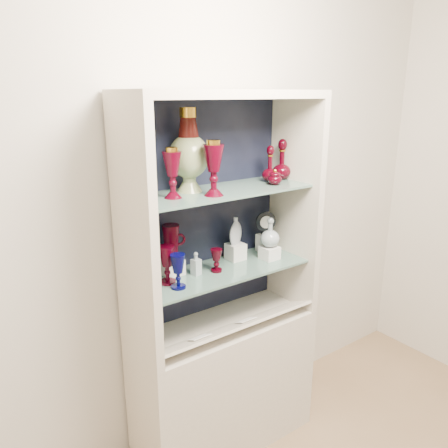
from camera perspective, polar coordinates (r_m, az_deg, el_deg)
wall_back at (r=2.32m, az=-3.17°, el=3.63°), size 3.50×0.02×2.80m
cabinet_base at (r=2.59m, az=0.00°, el=-19.99°), size 1.00×0.40×0.75m
cabinet_back_panel at (r=2.32m, az=-2.74°, el=1.69°), size 0.98×0.02×1.15m
cabinet_side_left at (r=1.94m, az=-11.63°, el=-1.66°), size 0.04×0.40×1.15m
cabinet_side_right at (r=2.46m, az=9.12°, el=2.42°), size 0.04×0.40×1.15m
cabinet_top_cap at (r=2.08m, az=0.00°, el=16.60°), size 1.00×0.40×0.04m
shelf_lower at (r=2.27m, az=-0.30°, el=-6.08°), size 0.92×0.34×0.01m
shelf_upper at (r=2.15m, az=-0.31°, el=4.32°), size 0.92×0.34×0.01m
label_ledge at (r=2.30m, az=1.64°, el=-13.19°), size 0.92×0.17×0.09m
label_card_0 at (r=2.32m, az=2.84°, el=-12.43°), size 0.10×0.06×0.03m
label_card_1 at (r=2.18m, az=-3.20°, el=-14.54°), size 0.10×0.06×0.03m
pedestal_lamp_left at (r=1.97m, az=-6.75°, el=6.64°), size 0.10×0.10×0.23m
pedestal_lamp_right at (r=2.00m, az=-1.37°, el=7.30°), size 0.11×0.11×0.25m
enamel_urn at (r=2.09m, az=-4.63°, el=9.57°), size 0.23×0.23×0.39m
ruby_decanter_a at (r=2.34m, az=6.05°, el=8.11°), size 0.09×0.09×0.22m
ruby_decanter_b at (r=2.42m, az=7.59°, el=8.53°), size 0.11×0.11×0.23m
lidded_bowl at (r=2.27m, az=6.66°, el=6.15°), size 0.10×0.10×0.08m
cobalt_goblet at (r=2.04m, az=-6.02°, el=-6.18°), size 0.08×0.08×0.17m
ruby_goblet_tall at (r=2.09m, az=-7.43°, el=-5.30°), size 0.10×0.10×0.19m
ruby_goblet_small at (r=2.22m, az=-1.00°, el=-4.78°), size 0.08×0.08×0.12m
riser_ruby_pitcher at (r=2.21m, az=-6.79°, el=-5.54°), size 0.10×0.10×0.08m
ruby_pitcher at (r=2.17m, az=-6.91°, el=-2.39°), size 0.15×0.11×0.18m
clear_square_bottle at (r=2.19m, az=-3.68°, el=-5.16°), size 0.05×0.05×0.12m
riser_flat_flask at (r=2.39m, az=1.51°, el=-3.60°), size 0.09×0.09×0.09m
flat_flask at (r=2.35m, az=1.53°, el=-0.81°), size 0.12×0.08×0.15m
riser_clear_round_decanter at (r=2.41m, az=5.96°, el=-3.75°), size 0.09×0.09×0.07m
clear_round_decanter at (r=2.38m, az=6.04°, el=-1.18°), size 0.11×0.11×0.16m
riser_cameo_medallion at (r=2.52m, az=5.39°, el=-2.47°), size 0.08×0.08×0.10m
cameo_medallion at (r=2.48m, az=5.46°, el=0.14°), size 0.13×0.08×0.14m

